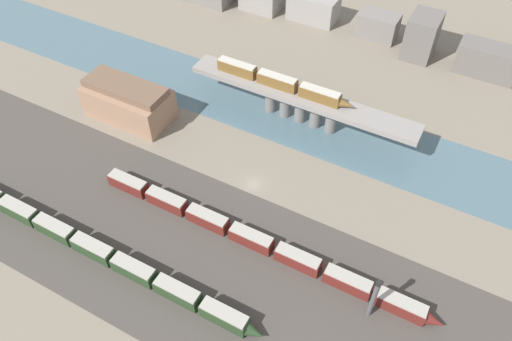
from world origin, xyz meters
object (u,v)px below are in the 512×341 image
train_yard_mid (257,241)px  signal_tower (373,299)px  train_on_bridge (282,83)px  warehouse_building (128,101)px  train_yard_near (98,251)px

train_yard_mid → signal_tower: (26.94, -3.78, 4.28)m
train_on_bridge → signal_tower: (42.09, -45.84, -4.53)m
train_yard_mid → signal_tower: bearing=-8.0°
signal_tower → train_on_bridge: bearing=132.6°
train_yard_mid → signal_tower: size_ratio=6.58×
train_on_bridge → warehouse_building: (-35.95, -20.49, -5.44)m
train_yard_near → warehouse_building: 46.01m
train_on_bridge → warehouse_building: bearing=-150.3°
train_on_bridge → signal_tower: train_on_bridge is taller
train_on_bridge → train_yard_mid: bearing=-70.2°
train_on_bridge → train_yard_near: 62.52m
warehouse_building → signal_tower: signal_tower is taller
train_yard_mid → warehouse_building: size_ratio=3.46×
train_on_bridge → train_yard_mid: size_ratio=0.49×
signal_tower → train_yard_mid: bearing=172.0°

